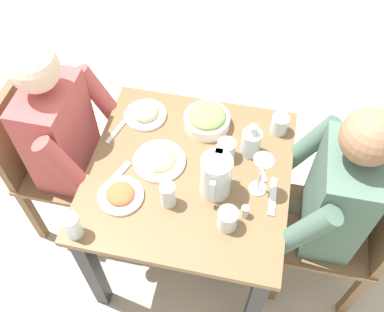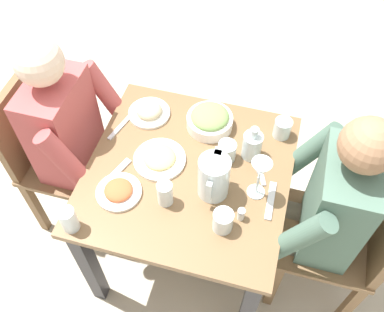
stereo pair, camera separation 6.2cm
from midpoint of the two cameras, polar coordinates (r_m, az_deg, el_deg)
ground_plane at (r=2.38m, az=0.38°, el=-11.83°), size 8.00×8.00×0.00m
dining_table at (r=1.87m, az=0.48°, el=-4.33°), size 0.81×0.81×0.72m
chair_near at (r=2.18m, az=-17.11°, el=0.59°), size 0.40×0.40×0.88m
chair_far at (r=1.97m, az=20.91°, el=-9.92°), size 0.40×0.40×0.88m
diner_near at (r=1.98m, az=-12.94°, el=1.91°), size 0.48×0.53×1.18m
diner_far at (r=1.81m, az=16.00°, el=-6.60°), size 0.48×0.53×1.18m
water_pitcher at (r=1.63m, az=3.95°, el=-2.81°), size 0.16×0.12×0.19m
salad_bowl at (r=1.87m, az=3.29°, el=4.76°), size 0.20×0.20×0.09m
plate_rice_curry at (r=1.70m, az=-8.56°, el=-4.59°), size 0.18×0.18×0.04m
plate_beans at (r=1.94m, az=-4.73°, el=5.84°), size 0.19×0.19×0.06m
plate_fries at (r=1.78m, az=-3.28°, el=-0.33°), size 0.21×0.21×0.04m
water_glass_near_right at (r=1.63m, az=-2.47°, el=-4.94°), size 0.06×0.06×0.11m
water_glass_far_right at (r=1.88m, az=12.69°, el=3.55°), size 0.07×0.07×0.09m
water_glass_far_left at (r=1.63m, az=-14.80°, el=-8.07°), size 0.06×0.06×0.11m
water_glass_by_pitcher at (r=1.77m, az=5.59°, el=0.59°), size 0.08×0.08×0.09m
water_glass_near_left at (r=1.59m, az=5.20°, el=-8.48°), size 0.08×0.08×0.09m
wine_glass at (r=1.61m, az=10.03°, el=-2.06°), size 0.08×0.08×0.20m
oil_carafe at (r=1.78m, az=8.84°, el=1.24°), size 0.08×0.08×0.16m
salt_shaker at (r=1.63m, az=7.54°, el=-7.59°), size 0.03×0.03×0.05m
fork_near at (r=1.77m, az=-9.02°, el=-2.31°), size 0.17×0.08×0.01m
knife_near at (r=1.92m, az=-8.25°, el=4.01°), size 0.18×0.07×0.01m
fork_far at (r=1.71m, az=11.28°, el=-5.78°), size 0.17×0.03×0.01m
knife_far at (r=1.79m, az=9.81°, el=-1.38°), size 0.18×0.08×0.01m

